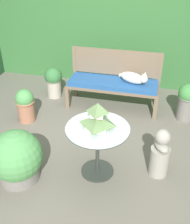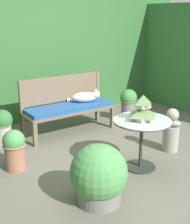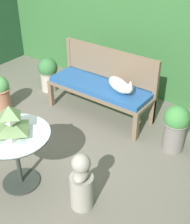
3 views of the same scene
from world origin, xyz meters
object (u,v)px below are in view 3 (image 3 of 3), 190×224
Objects in this scene: potted_plant_table_near at (48,73)px; potted_plant_patio_mid at (0,92)px; patio_table at (15,145)px; garden_bust at (82,184)px; potted_plant_hedge_corner at (176,126)px; pagoda_birdhouse at (11,122)px; cat at (120,85)px; garden_bench at (99,89)px.

potted_plant_patio_mid is (-0.14, -0.85, -0.02)m from potted_plant_table_near.
garden_bust is (0.72, 0.15, -0.22)m from patio_table.
potted_plant_hedge_corner is at bearing -5.43° from potted_plant_table_near.
garden_bust is 2.17m from potted_plant_patio_mid.
patio_table is 0.76m from garden_bust.
patio_table reaches higher than potted_plant_table_near.
potted_plant_patio_mid is (-1.33, 0.86, -0.23)m from patio_table.
garden_bust is at bearing 11.69° from pagoda_birdhouse.
cat is 0.89× the size of potted_plant_table_near.
cat reaches higher than potted_plant_hedge_corner.
cat is at bearing 174.77° from garden_bust.
patio_table is 1.21× the size of potted_plant_hedge_corner.
garden_bench is 2.37× the size of garden_bust.
patio_table is at bearing -73.38° from cat.
potted_plant_table_near is at bearing 174.57° from potted_plant_hedge_corner.
potted_plant_table_near is at bearing 80.86° from potted_plant_patio_mid.
garden_bust is at bearing 11.69° from patio_table.
garden_bust is 1.39m from potted_plant_hedge_corner.
cat is 1.62m from patio_table.
garden_bench is 3.07× the size of cat.
pagoda_birdhouse is at bearing -85.85° from garden_bench.
patio_table is 1.84m from potted_plant_hedge_corner.
pagoda_birdhouse is at bearing -55.00° from potted_plant_table_near.
patio_table is 1.15× the size of garden_bust.
patio_table is 1.37× the size of potted_plant_patio_mid.
cat reaches higher than patio_table.
garden_bust is at bearing -39.25° from potted_plant_table_near.
pagoda_birdhouse is 0.60× the size of potted_plant_patio_mid.
cat is 1.54× the size of pagoda_birdhouse.
potted_plant_hedge_corner is at bearing 14.83° from potted_plant_patio_mid.
patio_table reaches higher than potted_plant_patio_mid.
pagoda_birdhouse is at bearing -73.38° from cat.
pagoda_birdhouse reaches higher than garden_bench.
potted_plant_hedge_corner is 1.09× the size of potted_plant_table_near.
garden_bench is 2.51× the size of potted_plant_hedge_corner.
garden_bench is 1.43m from potted_plant_patio_mid.
potted_plant_hedge_corner is 1.13× the size of potted_plant_patio_mid.
potted_plant_patio_mid is at bearing -130.28° from cat.
patio_table reaches higher than garden_bust.
pagoda_birdhouse reaches higher than cat.
potted_plant_hedge_corner is 2.27m from potted_plant_table_near.
patio_table is at bearing -102.75° from garden_bust.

